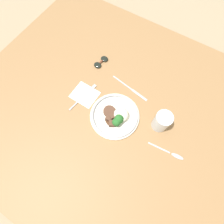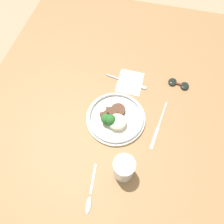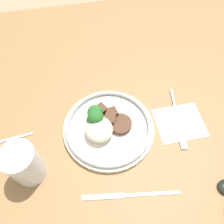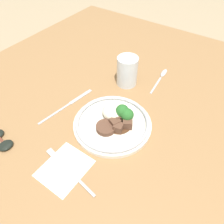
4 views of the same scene
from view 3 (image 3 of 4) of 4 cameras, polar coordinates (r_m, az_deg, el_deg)
ground_plane at (r=0.60m, az=1.21°, el=-8.44°), size 8.00×8.00×0.00m
dining_table at (r=0.59m, az=1.24°, el=-7.76°), size 1.49×1.25×0.04m
napkin at (r=0.62m, az=17.23°, el=-2.70°), size 0.13×0.11×0.00m
plate at (r=0.57m, az=-1.59°, el=-3.56°), size 0.24×0.24×0.07m
juice_glass at (r=0.53m, az=-21.73°, el=-12.72°), size 0.07×0.07×0.11m
fork at (r=0.62m, az=17.00°, el=-2.76°), size 0.04×0.19×0.00m
knife at (r=0.53m, az=3.95°, el=-20.89°), size 0.22×0.04×0.00m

